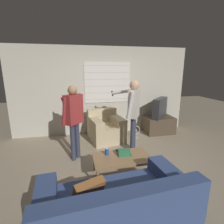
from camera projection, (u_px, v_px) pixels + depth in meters
ground_plane at (118, 166)px, 3.55m from camera, size 16.00×16.00×0.00m
wall_back at (102, 91)px, 5.17m from camera, size 5.20×0.08×2.55m
couch_blue at (117, 209)px, 2.09m from camera, size 1.90×1.09×0.77m
armchair_beige at (106, 128)px, 4.82m from camera, size 0.99×1.04×0.82m
coffee_table at (122, 159)px, 3.15m from camera, size 1.02×0.60×0.38m
tv_stand at (159, 125)px, 5.37m from camera, size 0.86×0.60×0.50m
tv at (160, 108)px, 5.24m from camera, size 0.70×0.72×0.58m
person_left_standing at (73, 114)px, 3.62m from camera, size 0.49×0.79×1.60m
person_right_standing at (133, 107)px, 3.98m from camera, size 0.62×0.76×1.68m
book_stack at (124, 152)px, 3.21m from camera, size 0.25×0.20×0.11m
soda_can at (107, 152)px, 3.20m from camera, size 0.07×0.07×0.13m
spare_remote at (119, 151)px, 3.34m from camera, size 0.10×0.13×0.02m
floor_fan at (135, 132)px, 5.02m from camera, size 0.28×0.20×0.35m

